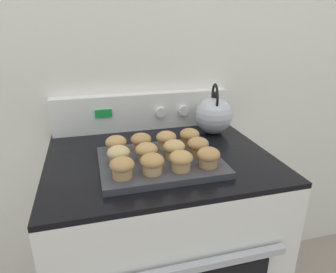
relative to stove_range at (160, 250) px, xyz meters
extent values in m
cube|color=silver|center=(0.00, 0.35, 0.76)|extent=(8.00, 0.05, 2.40)
cube|color=white|center=(0.00, 0.00, -0.01)|extent=(0.80, 0.65, 0.87)
cube|color=#B2B2B7|center=(0.00, -0.34, 0.23)|extent=(0.64, 0.02, 0.02)
cube|color=black|center=(0.00, 0.00, 0.43)|extent=(0.80, 0.65, 0.02)
cube|color=white|center=(0.00, 0.30, 0.52)|extent=(0.78, 0.05, 0.16)
cube|color=green|center=(-0.18, 0.27, 0.53)|extent=(0.07, 0.01, 0.03)
cylinder|color=white|center=(0.07, 0.26, 0.52)|extent=(0.04, 0.02, 0.04)
cylinder|color=white|center=(0.18, 0.26, 0.52)|extent=(0.04, 0.02, 0.04)
cylinder|color=white|center=(0.28, 0.26, 0.52)|extent=(0.04, 0.02, 0.04)
cube|color=#38383D|center=(-0.02, -0.08, 0.45)|extent=(0.40, 0.31, 0.02)
cylinder|color=tan|center=(-0.15, -0.17, 0.48)|extent=(0.06, 0.06, 0.03)
ellipsoid|color=#B2844C|center=(-0.15, -0.17, 0.50)|extent=(0.07, 0.07, 0.04)
cylinder|color=tan|center=(-0.06, -0.17, 0.48)|extent=(0.06, 0.06, 0.03)
ellipsoid|color=#B2844C|center=(-0.06, -0.17, 0.50)|extent=(0.07, 0.07, 0.04)
cylinder|color=tan|center=(0.03, -0.17, 0.48)|extent=(0.06, 0.06, 0.03)
ellipsoid|color=tan|center=(0.03, -0.17, 0.50)|extent=(0.07, 0.07, 0.04)
cylinder|color=#A37A4C|center=(0.12, -0.17, 0.48)|extent=(0.06, 0.06, 0.03)
ellipsoid|color=#B2844C|center=(0.12, -0.17, 0.50)|extent=(0.07, 0.07, 0.04)
cylinder|color=tan|center=(-0.15, -0.09, 0.48)|extent=(0.06, 0.06, 0.03)
ellipsoid|color=tan|center=(-0.15, -0.09, 0.50)|extent=(0.07, 0.07, 0.04)
cylinder|color=#A37A4C|center=(-0.06, -0.09, 0.48)|extent=(0.06, 0.06, 0.03)
ellipsoid|color=tan|center=(-0.06, -0.09, 0.50)|extent=(0.07, 0.07, 0.04)
cylinder|color=tan|center=(0.03, -0.08, 0.48)|extent=(0.06, 0.06, 0.03)
ellipsoid|color=tan|center=(0.03, -0.08, 0.50)|extent=(0.07, 0.07, 0.04)
cylinder|color=olive|center=(0.12, -0.08, 0.48)|extent=(0.06, 0.06, 0.03)
ellipsoid|color=#B2844C|center=(0.12, -0.08, 0.50)|extent=(0.07, 0.07, 0.04)
cylinder|color=tan|center=(-0.15, 0.01, 0.48)|extent=(0.06, 0.06, 0.03)
ellipsoid|color=tan|center=(-0.15, 0.01, 0.50)|extent=(0.07, 0.07, 0.04)
cylinder|color=tan|center=(-0.06, 0.01, 0.48)|extent=(0.06, 0.06, 0.03)
ellipsoid|color=#B2844C|center=(-0.06, 0.01, 0.50)|extent=(0.07, 0.07, 0.04)
cylinder|color=tan|center=(0.03, 0.01, 0.48)|extent=(0.06, 0.06, 0.03)
ellipsoid|color=tan|center=(0.03, 0.01, 0.50)|extent=(0.07, 0.07, 0.04)
cylinder|color=olive|center=(0.12, 0.01, 0.48)|extent=(0.06, 0.06, 0.03)
ellipsoid|color=#B2844C|center=(0.12, 0.01, 0.50)|extent=(0.07, 0.07, 0.04)
sphere|color=silver|center=(0.28, 0.16, 0.52)|extent=(0.16, 0.16, 0.16)
cylinder|color=black|center=(0.28, 0.16, 0.61)|extent=(0.03, 0.03, 0.02)
cone|color=silver|center=(0.30, 0.23, 0.54)|extent=(0.05, 0.08, 0.06)
torus|color=black|center=(0.28, 0.16, 0.60)|extent=(0.04, 0.12, 0.12)
camera|label=1|loc=(-0.23, -0.97, 0.90)|focal=32.00mm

